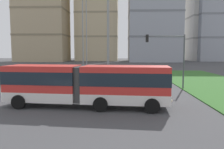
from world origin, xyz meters
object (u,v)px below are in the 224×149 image
Objects in this scene: traffic_light_far_right at (170,51)px; apartment_tower_westcentre at (98,5)px; articulated_bus at (86,84)px; car_grey_wagon at (43,86)px; apartment_tower_east at (222,6)px; apartment_tower_west at (42,11)px.

apartment_tower_westcentre reaches higher than traffic_light_far_right.
articulated_bus is 11.73m from traffic_light_far_right.
apartment_tower_east is (49.15, 77.66, 21.89)m from car_grey_wagon.
apartment_tower_west reaches higher than car_grey_wagon.
articulated_bus is 2.65× the size of car_grey_wagon.
apartment_tower_east reaches higher than articulated_bus.
articulated_bus is 7.10m from car_grey_wagon.
apartment_tower_west is at bearing 110.72° from articulated_bus.
car_grey_wagon is 13.56m from traffic_light_far_right.
traffic_light_far_right is at bearing -116.16° from apartment_tower_east.
apartment_tower_east is (36.45, 74.20, 18.61)m from traffic_light_far_right.
articulated_bus is 0.25× the size of apartment_tower_westcentre.
car_grey_wagon is 77.72m from apartment_tower_west.
car_grey_wagon is 94.48m from apartment_tower_east.
apartment_tower_west is at bearing 108.55° from car_grey_wagon.
articulated_bus reaches higher than car_grey_wagon.
apartment_tower_west reaches higher than traffic_light_far_right.
apartment_tower_westcentre is (-2.67, 80.88, 23.37)m from car_grey_wagon.
traffic_light_far_right is 81.45m from apartment_tower_westcentre.
car_grey_wagon is at bearing -164.76° from traffic_light_far_right.
car_grey_wagon is at bearing 134.60° from articulated_bus.
apartment_tower_east is at bearing 4.88° from apartment_tower_west.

